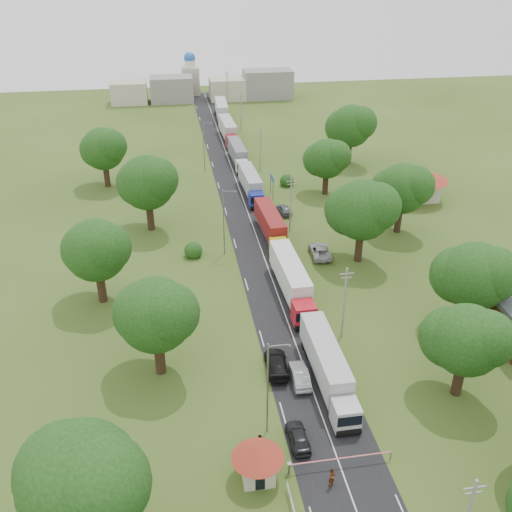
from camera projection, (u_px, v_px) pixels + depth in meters
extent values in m
plane|color=#374D19|center=(282.00, 307.00, 70.62)|extent=(260.00, 260.00, 0.00)
cube|color=black|center=(256.00, 236.00, 87.97)|extent=(8.00, 200.00, 0.04)
cylinder|color=slate|center=(289.00, 469.00, 48.04)|extent=(0.20, 0.20, 1.10)
cube|color=slate|center=(289.00, 465.00, 47.80)|extent=(0.35, 0.35, 0.25)
cylinder|color=red|center=(341.00, 458.00, 48.45)|extent=(9.00, 0.12, 0.12)
cylinder|color=slate|center=(391.00, 456.00, 49.32)|extent=(0.10, 0.10, 1.00)
cube|color=#BCB29C|center=(258.00, 467.00, 47.35)|extent=(2.60, 2.60, 2.40)
cone|color=maroon|center=(258.00, 453.00, 46.54)|extent=(4.40, 4.40, 1.10)
cube|color=black|center=(273.00, 464.00, 47.44)|extent=(0.02, 1.20, 0.90)
cube|color=black|center=(260.00, 482.00, 46.31)|extent=(0.80, 0.02, 1.90)
cylinder|color=slate|center=(273.00, 189.00, 99.72)|extent=(0.12, 0.12, 4.00)
cylinder|color=slate|center=(271.00, 184.00, 101.80)|extent=(0.12, 0.12, 4.00)
cube|color=#164598|center=(272.00, 178.00, 100.00)|extent=(0.06, 3.00, 1.00)
cube|color=silver|center=(272.00, 178.00, 100.00)|extent=(0.07, 3.10, 0.06)
cube|color=gray|center=(475.00, 488.00, 37.07)|extent=(1.60, 0.10, 0.10)
cube|color=gray|center=(474.00, 493.00, 37.31)|extent=(1.20, 0.10, 0.10)
cylinder|color=gray|center=(344.00, 303.00, 63.17)|extent=(0.24, 0.24, 9.00)
cube|color=gray|center=(347.00, 274.00, 61.36)|extent=(1.60, 0.10, 0.10)
cube|color=gray|center=(346.00, 278.00, 61.60)|extent=(1.20, 0.10, 0.10)
cylinder|color=gray|center=(291.00, 204.00, 87.46)|extent=(0.24, 0.24, 9.00)
cube|color=gray|center=(291.00, 181.00, 85.65)|extent=(1.60, 0.10, 0.10)
cube|color=gray|center=(291.00, 184.00, 85.89)|extent=(1.20, 0.10, 0.10)
cylinder|color=gray|center=(260.00, 148.00, 111.76)|extent=(0.24, 0.24, 9.00)
cube|color=gray|center=(260.00, 129.00, 109.94)|extent=(1.60, 0.10, 0.10)
cube|color=gray|center=(260.00, 132.00, 110.18)|extent=(1.20, 0.10, 0.10)
cylinder|color=gray|center=(241.00, 113.00, 136.05)|extent=(0.24, 0.24, 9.00)
cube|color=gray|center=(241.00, 96.00, 134.24)|extent=(1.60, 0.10, 0.10)
cube|color=gray|center=(241.00, 99.00, 134.47)|extent=(1.20, 0.10, 0.10)
cylinder|color=gray|center=(227.00, 87.00, 160.34)|extent=(0.24, 0.24, 9.00)
cube|color=gray|center=(227.00, 74.00, 158.53)|extent=(1.60, 0.10, 0.10)
cube|color=gray|center=(227.00, 75.00, 158.77)|extent=(1.20, 0.10, 0.10)
cylinder|color=slate|center=(268.00, 390.00, 50.11)|extent=(0.16, 0.16, 10.00)
cube|color=slate|center=(279.00, 346.00, 48.00)|extent=(1.80, 0.10, 0.10)
cube|color=slate|center=(288.00, 346.00, 48.18)|extent=(0.50, 0.22, 0.15)
cylinder|color=slate|center=(224.00, 223.00, 80.48)|extent=(0.16, 0.16, 10.00)
cube|color=slate|center=(229.00, 191.00, 78.36)|extent=(1.80, 0.10, 0.10)
cube|color=slate|center=(235.00, 192.00, 78.54)|extent=(0.50, 0.22, 0.15)
cylinder|color=slate|center=(204.00, 147.00, 110.84)|extent=(0.16, 0.16, 10.00)
cube|color=slate|center=(207.00, 123.00, 108.73)|extent=(1.80, 0.10, 0.10)
cube|color=slate|center=(212.00, 124.00, 108.91)|extent=(0.50, 0.22, 0.15)
cylinder|color=#382616|center=(458.00, 378.00, 56.05)|extent=(1.04, 1.04, 3.85)
sphere|color=#15370F|center=(467.00, 340.00, 53.82)|extent=(7.00, 7.00, 7.00)
sphere|color=#15370F|center=(486.00, 339.00, 52.77)|extent=(5.50, 5.50, 5.50)
sphere|color=#15370F|center=(450.00, 337.00, 55.00)|extent=(6.00, 6.00, 6.00)
cylinder|color=#382616|center=(467.00, 314.00, 65.48)|extent=(1.08, 1.08, 4.20)
sphere|color=#15370F|center=(475.00, 276.00, 63.04)|extent=(7.70, 7.70, 7.70)
sphere|color=#15370F|center=(493.00, 274.00, 61.88)|extent=(6.05, 6.05, 6.05)
sphere|color=#15370F|center=(459.00, 275.00, 64.34)|extent=(6.60, 6.60, 6.60)
cylinder|color=#382616|center=(359.00, 246.00, 80.04)|extent=(1.12, 1.12, 4.55)
sphere|color=#15370F|center=(362.00, 210.00, 77.38)|extent=(8.40, 8.40, 8.40)
sphere|color=#15370F|center=(377.00, 207.00, 76.12)|extent=(6.60, 6.60, 6.60)
sphere|color=#15370F|center=(350.00, 210.00, 78.79)|extent=(7.20, 7.20, 7.20)
cylinder|color=#382616|center=(398.00, 219.00, 88.32)|extent=(1.08, 1.08, 4.20)
sphere|color=#15370F|center=(402.00, 189.00, 85.88)|extent=(7.70, 7.70, 7.70)
sphere|color=#15370F|center=(415.00, 186.00, 84.72)|extent=(6.05, 6.05, 6.05)
sphere|color=#15370F|center=(392.00, 189.00, 87.18)|extent=(6.60, 6.60, 6.60)
cylinder|color=#382616|center=(325.00, 184.00, 102.17)|extent=(1.04, 1.04, 3.85)
sphere|color=#15370F|center=(327.00, 159.00, 99.94)|extent=(7.00, 7.00, 7.00)
sphere|color=#15370F|center=(336.00, 156.00, 98.89)|extent=(5.50, 5.50, 5.50)
sphere|color=#15370F|center=(319.00, 159.00, 101.12)|extent=(6.00, 6.00, 6.00)
cylinder|color=#382616|center=(349.00, 153.00, 116.28)|extent=(1.12, 1.12, 4.55)
sphere|color=#15370F|center=(351.00, 126.00, 113.62)|extent=(8.40, 8.40, 8.40)
sphere|color=#15370F|center=(360.00, 123.00, 112.36)|extent=(6.60, 6.60, 6.60)
sphere|color=#15370F|center=(343.00, 127.00, 115.04)|extent=(7.20, 7.20, 7.20)
sphere|color=#15370F|center=(81.00, 482.00, 38.04)|extent=(8.40, 8.40, 8.40)
sphere|color=#15370F|center=(101.00, 484.00, 36.78)|extent=(6.60, 6.60, 6.60)
sphere|color=#15370F|center=(67.00, 472.00, 39.46)|extent=(7.20, 7.20, 7.20)
cylinder|color=#382616|center=(160.00, 356.00, 58.84)|extent=(1.08, 1.08, 4.20)
sphere|color=#15370F|center=(156.00, 315.00, 56.39)|extent=(7.70, 7.70, 7.70)
sphere|color=#15370F|center=(169.00, 313.00, 55.24)|extent=(6.05, 6.05, 6.05)
sphere|color=#15370F|center=(145.00, 313.00, 57.69)|extent=(6.60, 6.60, 6.60)
cylinder|color=#382616|center=(101.00, 287.00, 70.87)|extent=(1.08, 1.08, 4.20)
sphere|color=#15370F|center=(96.00, 250.00, 68.42)|extent=(7.70, 7.70, 7.70)
sphere|color=#15370F|center=(106.00, 247.00, 67.27)|extent=(6.05, 6.05, 6.05)
sphere|color=#15370F|center=(88.00, 250.00, 69.72)|extent=(6.60, 6.60, 6.60)
cylinder|color=#382616|center=(150.00, 216.00, 88.98)|extent=(1.12, 1.12, 4.55)
sphere|color=#15370F|center=(147.00, 183.00, 86.32)|extent=(8.40, 8.40, 8.40)
sphere|color=#15370F|center=(157.00, 179.00, 85.06)|extent=(6.60, 6.60, 6.60)
sphere|color=#15370F|center=(140.00, 183.00, 87.74)|extent=(7.20, 7.20, 7.20)
cylinder|color=#382616|center=(107.00, 176.00, 105.29)|extent=(1.08, 1.08, 4.20)
sphere|color=#15370F|center=(103.00, 149.00, 102.85)|extent=(7.70, 7.70, 7.70)
sphere|color=#15370F|center=(110.00, 146.00, 101.69)|extent=(6.05, 6.05, 6.05)
sphere|color=#15370F|center=(98.00, 150.00, 104.15)|extent=(6.60, 6.60, 6.60)
cube|color=#BCB29C|center=(416.00, 189.00, 99.90)|extent=(7.00, 5.00, 4.00)
cone|color=maroon|center=(418.00, 173.00, 98.52)|extent=(10.08, 10.08, 1.80)
cube|color=gray|center=(172.00, 89.00, 162.98)|extent=(12.00, 8.00, 7.00)
cube|color=#BCB29C|center=(227.00, 89.00, 165.46)|extent=(10.00, 8.00, 6.00)
cube|color=gray|center=(268.00, 84.00, 166.67)|extent=(14.00, 8.00, 8.00)
cube|color=#BCB29C|center=(129.00, 92.00, 161.53)|extent=(10.00, 8.00, 6.00)
cube|color=#BCB29C|center=(191.00, 81.00, 170.52)|extent=(5.00, 5.00, 8.00)
cylinder|color=silver|center=(190.00, 64.00, 168.14)|extent=(3.20, 3.20, 2.00)
sphere|color=#2659B2|center=(190.00, 58.00, 167.37)|extent=(3.40, 3.40, 3.40)
cube|color=beige|center=(346.00, 415.00, 52.19)|extent=(2.41, 2.41, 2.50)
cube|color=black|center=(350.00, 421.00, 50.98)|extent=(2.30, 0.02, 1.10)
cube|color=slate|center=(349.00, 432.00, 51.67)|extent=(2.20, 0.25, 0.35)
cube|color=slate|center=(325.00, 372.00, 58.66)|extent=(2.31, 11.52, 0.30)
cube|color=#B9B8BE|center=(325.00, 356.00, 58.06)|extent=(2.51, 11.82, 3.01)
cylinder|color=black|center=(348.00, 430.00, 51.91)|extent=(2.35, 1.00, 1.00)
cylinder|color=black|center=(342.00, 416.00, 53.48)|extent=(2.35, 1.00, 1.00)
cylinder|color=black|center=(316.00, 353.00, 61.82)|extent=(2.35, 1.00, 1.00)
cylinder|color=black|center=(313.00, 345.00, 63.13)|extent=(2.35, 1.00, 1.00)
cube|color=red|center=(304.00, 313.00, 66.45)|extent=(2.62, 2.62, 2.66)
cube|color=black|center=(306.00, 317.00, 65.15)|extent=(2.45, 0.09, 1.17)
cube|color=slate|center=(306.00, 327.00, 65.89)|extent=(2.35, 0.31, 0.37)
cube|color=slate|center=(290.00, 287.00, 73.32)|extent=(2.79, 12.31, 0.32)
cube|color=silver|center=(290.00, 273.00, 72.68)|extent=(3.01, 12.63, 3.19)
cylinder|color=black|center=(305.00, 326.00, 66.15)|extent=(2.50, 1.06, 1.06)
cylinder|color=black|center=(301.00, 317.00, 67.81)|extent=(2.50, 1.06, 1.06)
cylinder|color=black|center=(284.00, 274.00, 76.68)|extent=(2.50, 1.06, 1.06)
cylinder|color=black|center=(282.00, 268.00, 78.06)|extent=(2.50, 1.06, 1.06)
cube|color=gold|center=(279.00, 248.00, 81.22)|extent=(2.49, 2.49, 2.47)
cube|color=black|center=(281.00, 250.00, 80.01)|extent=(2.27, 0.13, 1.09)
cube|color=slate|center=(280.00, 258.00, 80.70)|extent=(2.19, 0.36, 0.35)
cube|color=slate|center=(270.00, 232.00, 87.61)|extent=(2.83, 11.48, 0.30)
cube|color=maroon|center=(270.00, 220.00, 87.02)|extent=(3.04, 11.79, 2.97)
cylinder|color=black|center=(280.00, 257.00, 80.94)|extent=(2.33, 0.99, 0.99)
cylinder|color=black|center=(278.00, 251.00, 82.49)|extent=(2.33, 0.99, 0.99)
cylinder|color=black|center=(266.00, 224.00, 90.73)|extent=(2.33, 0.99, 0.99)
cylinder|color=black|center=(265.00, 220.00, 92.02)|extent=(2.33, 0.99, 0.99)
cube|color=navy|center=(256.00, 200.00, 96.75)|extent=(2.41, 2.41, 2.44)
cube|color=black|center=(257.00, 201.00, 95.56)|extent=(2.24, 0.09, 1.07)
cube|color=slate|center=(257.00, 208.00, 96.24)|extent=(2.15, 0.32, 0.34)
cube|color=slate|center=(250.00, 189.00, 103.04)|extent=(2.59, 11.27, 0.29)
cube|color=#A5A5A9|center=(250.00, 179.00, 102.45)|extent=(2.79, 11.57, 2.92)
cylinder|color=black|center=(257.00, 207.00, 96.48)|extent=(2.29, 0.97, 0.97)
cylinder|color=black|center=(255.00, 203.00, 98.00)|extent=(2.29, 0.97, 0.97)
cylinder|color=black|center=(247.00, 184.00, 106.11)|extent=(2.29, 0.97, 0.97)
cylinder|color=black|center=(246.00, 181.00, 107.38)|extent=(2.29, 0.97, 0.97)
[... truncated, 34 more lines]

